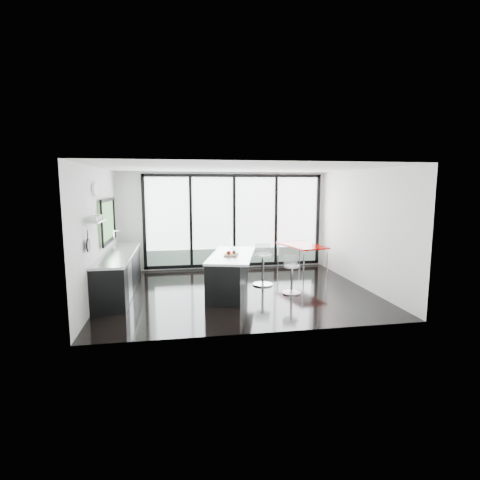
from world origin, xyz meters
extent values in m
cube|color=black|center=(0.00, 0.00, 0.00)|extent=(6.00, 5.00, 0.00)
cube|color=white|center=(0.00, 0.00, 2.80)|extent=(6.00, 5.00, 0.00)
cube|color=silver|center=(0.00, 2.50, 1.40)|extent=(6.00, 0.00, 2.80)
cube|color=white|center=(0.30, 2.47, 1.40)|extent=(5.00, 0.02, 2.50)
cube|color=slate|center=(0.30, 2.43, 0.37)|extent=(5.00, 0.02, 0.44)
cube|color=black|center=(-0.95, 2.43, 1.40)|extent=(0.08, 0.04, 2.50)
cube|color=black|center=(0.30, 2.43, 1.40)|extent=(0.08, 0.04, 2.50)
cube|color=black|center=(1.55, 2.43, 1.40)|extent=(0.08, 0.04, 2.50)
cube|color=silver|center=(0.00, -2.50, 1.40)|extent=(6.00, 0.00, 2.80)
cube|color=silver|center=(-3.00, 0.00, 1.40)|extent=(0.00, 5.00, 2.80)
cube|color=#598E4F|center=(-2.97, 0.90, 1.60)|extent=(0.02, 1.60, 0.90)
cube|color=#AAADAF|center=(-2.87, -0.85, 1.75)|extent=(0.25, 0.80, 0.03)
cylinder|color=white|center=(-2.97, -0.30, 2.35)|extent=(0.04, 0.30, 0.30)
cylinder|color=black|center=(-2.94, -1.25, 1.35)|extent=(0.03, 0.24, 0.24)
cube|color=silver|center=(3.00, 0.00, 1.40)|extent=(0.00, 5.00, 2.80)
cube|color=black|center=(-2.67, 0.40, 0.43)|extent=(0.65, 3.20, 0.87)
cube|color=#AAADAF|center=(-2.67, 0.40, 0.90)|extent=(0.69, 3.24, 0.05)
cube|color=#AAADAF|center=(-2.67, 0.90, 0.90)|extent=(0.45, 0.48, 0.06)
cylinder|color=silver|center=(-2.82, 0.90, 1.14)|extent=(0.02, 0.02, 0.44)
cube|color=#AAADAF|center=(-2.36, -0.35, 0.42)|extent=(0.03, 0.60, 0.80)
cube|color=black|center=(-0.22, -0.05, 0.42)|extent=(1.25, 2.23, 0.84)
cube|color=#AAADAF|center=(-0.15, -0.07, 0.86)|extent=(1.45, 2.33, 0.05)
cube|color=#A27F57|center=(-0.19, -0.21, 0.90)|extent=(0.38, 0.45, 0.03)
sphere|color=#730B00|center=(-0.25, -0.24, 0.95)|extent=(0.11, 0.11, 0.09)
sphere|color=#632D0D|center=(-0.12, -0.18, 0.95)|extent=(0.10, 0.10, 0.08)
cylinder|color=silver|center=(-0.05, 0.65, 1.02)|extent=(0.08, 0.08, 0.27)
cylinder|color=silver|center=(1.16, -0.38, 0.33)|extent=(0.44, 0.44, 0.66)
cylinder|color=silver|center=(0.69, 0.44, 0.39)|extent=(0.55, 0.55, 0.77)
cube|color=#A60500|center=(2.07, 1.57, 0.39)|extent=(1.16, 1.62, 0.79)
camera|label=1|loc=(-1.38, -8.25, 2.42)|focal=28.00mm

